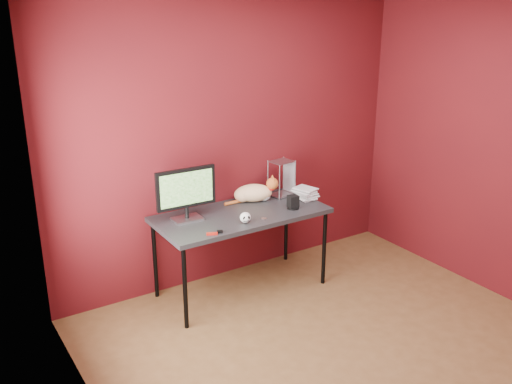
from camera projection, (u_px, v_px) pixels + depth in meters
room at (368, 173)px, 3.70m from camera, size 3.52×3.52×2.61m
desk at (241, 218)px, 4.96m from camera, size 1.50×0.70×0.75m
monitor at (186, 192)px, 4.71m from camera, size 0.52×0.18×0.45m
cat at (254, 193)px, 5.20m from camera, size 0.50×0.31×0.24m
skull_mug at (245, 217)px, 4.72m from camera, size 0.09×0.10×0.09m
speaker at (293, 203)px, 5.02m from camera, size 0.11×0.11×0.12m
book_stack at (300, 145)px, 5.11m from camera, size 0.20×0.24×1.02m
wire_rack at (281, 178)px, 5.32m from camera, size 0.22×0.19×0.34m
pocket_knife at (212, 234)px, 4.49m from camera, size 0.09×0.06×0.02m
black_gadget at (220, 232)px, 4.53m from camera, size 0.05×0.04×0.02m
washer at (264, 218)px, 4.81m from camera, size 0.05×0.05×0.00m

